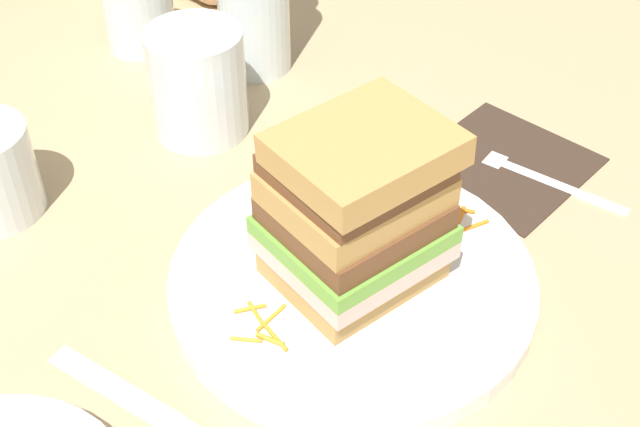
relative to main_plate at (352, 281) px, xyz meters
name	(u,v)px	position (x,y,z in m)	size (l,w,h in m)	color
ground_plane	(345,269)	(0.01, 0.02, -0.01)	(3.00, 3.00, 0.00)	tan
main_plate	(352,281)	(0.00, 0.00, 0.00)	(0.26, 0.26, 0.02)	white
sandwich	(356,210)	(0.00, 0.00, 0.07)	(0.13, 0.12, 0.13)	tan
carrot_shred_0	(242,337)	(-0.09, 0.02, 0.01)	(0.00, 0.00, 0.02)	orange
carrot_shred_1	(272,318)	(-0.07, 0.02, 0.01)	(0.00, 0.00, 0.03)	orange
carrot_shred_2	(270,339)	(-0.08, 0.00, 0.01)	(0.00, 0.00, 0.02)	orange
carrot_shred_3	(250,309)	(-0.07, 0.03, 0.01)	(0.00, 0.00, 0.02)	orange
carrot_shred_4	(256,313)	(-0.07, 0.03, 0.01)	(0.00, 0.00, 0.02)	orange
carrot_shred_5	(276,338)	(-0.08, 0.00, 0.01)	(0.00, 0.00, 0.03)	orange
carrot_shred_6	(431,224)	(0.08, -0.02, 0.01)	(0.00, 0.00, 0.02)	orange
carrot_shred_7	(447,210)	(0.10, -0.02, 0.01)	(0.00, 0.00, 0.02)	orange
carrot_shred_8	(471,227)	(0.09, -0.04, 0.01)	(0.00, 0.00, 0.03)	orange
carrot_shred_9	(454,208)	(0.10, -0.02, 0.01)	(0.00, 0.00, 0.03)	orange
carrot_shred_10	(421,215)	(0.08, 0.00, 0.01)	(0.00, 0.00, 0.02)	orange
carrot_shred_11	(419,219)	(0.08, 0.00, 0.01)	(0.00, 0.00, 0.03)	orange
carrot_shred_12	(461,215)	(0.10, -0.03, 0.01)	(0.00, 0.00, 0.02)	orange
carrot_shred_13	(424,224)	(0.08, -0.01, 0.01)	(0.00, 0.00, 0.03)	orange
carrot_shred_14	(444,214)	(0.09, -0.02, 0.01)	(0.00, 0.00, 0.03)	orange
carrot_shred_15	(437,201)	(0.10, 0.00, 0.01)	(0.00, 0.00, 0.02)	orange
napkin_dark	(504,163)	(0.20, -0.01, -0.01)	(0.13, 0.13, 0.00)	#38281E
fork	(528,170)	(0.20, -0.03, 0.00)	(0.03, 0.17, 0.00)	silver
knife	(178,425)	(-0.16, 0.01, -0.01)	(0.04, 0.20, 0.00)	silver
juice_glass	(198,88)	(0.07, 0.23, 0.04)	(0.08, 0.08, 0.10)	white
empty_tumbler_0	(138,8)	(0.14, 0.38, 0.03)	(0.07, 0.07, 0.08)	silver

